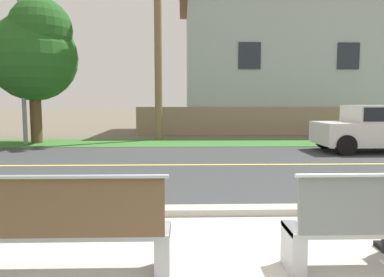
{
  "coord_description": "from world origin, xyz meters",
  "views": [
    {
      "loc": [
        -0.44,
        -2.79,
        1.64
      ],
      "look_at": [
        -0.27,
        3.55,
        1.0
      ],
      "focal_mm": 33.77,
      "sensor_mm": 36.0,
      "label": 1
    }
  ],
  "objects": [
    {
      "name": "house_across_street",
      "position": [
        5.34,
        18.39,
        3.9
      ],
      "size": [
        11.81,
        6.91,
        7.71
      ],
      "color": "#A3ADB2",
      "rests_on": "ground_plane"
    },
    {
      "name": "streetlamp",
      "position": [
        -6.5,
        11.46,
        4.18
      ],
      "size": [
        0.24,
        2.1,
        7.35
      ],
      "color": "gray",
      "rests_on": "ground_plane"
    },
    {
      "name": "garden_wall",
      "position": [
        3.79,
        15.19,
        0.7
      ],
      "size": [
        13.0,
        0.36,
        1.4
      ],
      "primitive_type": "cube",
      "color": "gray",
      "rests_on": "ground_plane"
    },
    {
      "name": "shade_tree_left",
      "position": [
        -6.14,
        11.63,
        3.61
      ],
      "size": [
        3.37,
        3.37,
        5.57
      ],
      "color": "brown",
      "rests_on": "ground_plane"
    },
    {
      "name": "bench_left",
      "position": [
        -1.53,
        0.48,
        0.46
      ],
      "size": [
        1.94,
        0.48,
        1.01
      ],
      "color": "#9EA0A8",
      "rests_on": "ground_plane"
    },
    {
      "name": "far_verge_grass",
      "position": [
        0.0,
        11.66,
        0.01
      ],
      "size": [
        48.0,
        2.8,
        0.02
      ],
      "primitive_type": "cube",
      "color": "#38702D",
      "rests_on": "ground_plane"
    },
    {
      "name": "ground_plane",
      "position": [
        0.0,
        8.0,
        0.0
      ],
      "size": [
        140.0,
        140.0,
        0.0
      ],
      "primitive_type": "plane",
      "color": "#665B4C"
    },
    {
      "name": "street_asphalt",
      "position": [
        0.0,
        6.5,
        0.0
      ],
      "size": [
        52.0,
        8.0,
        0.01
      ],
      "primitive_type": "cube",
      "color": "#383A3D",
      "rests_on": "ground_plane"
    },
    {
      "name": "road_centre_line",
      "position": [
        0.0,
        6.5,
        0.01
      ],
      "size": [
        48.0,
        0.14,
        0.01
      ],
      "primitive_type": "cube",
      "color": "#E0CC4C",
      "rests_on": "ground_plane"
    },
    {
      "name": "car_white_near",
      "position": [
        6.19,
        8.9,
        0.85
      ],
      "size": [
        4.3,
        1.86,
        1.54
      ],
      "color": "silver",
      "rests_on": "ground_plane"
    },
    {
      "name": "curb_edge",
      "position": [
        0.0,
        2.35,
        0.06
      ],
      "size": [
        44.0,
        0.3,
        0.11
      ],
      "primitive_type": "cube",
      "color": "#ADA89E",
      "rests_on": "ground_plane"
    }
  ]
}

